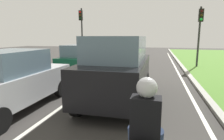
{
  "coord_description": "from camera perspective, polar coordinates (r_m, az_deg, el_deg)",
  "views": [
    {
      "loc": [
        2.3,
        2.52,
        2.26
      ],
      "look_at": [
        0.87,
        8.33,
        1.2
      ],
      "focal_mm": 30.09,
      "sensor_mm": 36.0,
      "label": 1
    }
  ],
  "objects": [
    {
      "name": "car_hatchback_far",
      "position": [
        11.9,
        -9.86,
        3.24
      ],
      "size": [
        1.79,
        3.73,
        1.78
      ],
      "rotation": [
        0.0,
        0.0,
        0.02
      ],
      "color": "#0C472D",
      "rests_on": "ground"
    },
    {
      "name": "traffic_light_overhead_left",
      "position": [
        18.41,
        -9.31,
        13.23
      ],
      "size": [
        0.32,
        0.5,
        4.9
      ],
      "color": "#2D2D2D",
      "rests_on": "ground"
    },
    {
      "name": "car_suv_ahead",
      "position": [
        6.49,
        1.78,
        0.32
      ],
      "size": [
        1.97,
        4.5,
        2.28
      ],
      "rotation": [
        0.0,
        0.0,
        -0.0
      ],
      "color": "black",
      "rests_on": "ground"
    },
    {
      "name": "curb_right",
      "position": [
        11.83,
        22.32,
        -1.45
      ],
      "size": [
        0.24,
        48.0,
        0.12
      ],
      "primitive_type": "cube",
      "color": "#9E9B93",
      "rests_on": "ground"
    },
    {
      "name": "ground_plane",
      "position": [
        11.93,
        2.45,
        -0.9
      ],
      "size": [
        60.0,
        60.0,
        0.0
      ],
      "primitive_type": "plane",
      "color": "#383533"
    },
    {
      "name": "rider_person",
      "position": [
        2.66,
        10.24,
        -13.82
      ],
      "size": [
        0.5,
        0.4,
        1.16
      ],
      "rotation": [
        0.0,
        0.0,
        -0.01
      ],
      "color": "black",
      "rests_on": "ground"
    },
    {
      "name": "lane_line_center",
      "position": [
        12.08,
        -0.81,
        -0.73
      ],
      "size": [
        0.12,
        32.0,
        0.01
      ],
      "primitive_type": "cube",
      "color": "silver",
      "rests_on": "ground"
    },
    {
      "name": "traffic_light_near_right",
      "position": [
        15.31,
        25.18,
        11.95
      ],
      "size": [
        0.32,
        0.5,
        4.41
      ],
      "color": "#2D2D2D",
      "rests_on": "ground"
    },
    {
      "name": "car_sedan_left_lane",
      "position": [
        6.64,
        -28.03,
        -2.8
      ],
      "size": [
        1.85,
        4.31,
        1.86
      ],
      "rotation": [
        0.0,
        0.0,
        0.0
      ],
      "color": "#B7BABF",
      "rests_on": "ground"
    },
    {
      "name": "lane_line_right_edge",
      "position": [
        11.77,
        19.89,
        -1.62
      ],
      "size": [
        0.12,
        32.0,
        0.01
      ],
      "primitive_type": "cube",
      "color": "silver",
      "rests_on": "ground"
    }
  ]
}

